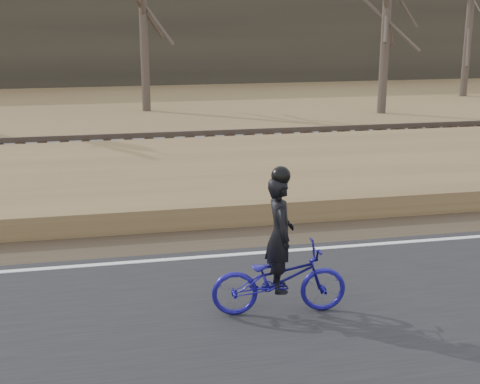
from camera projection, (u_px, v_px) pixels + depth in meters
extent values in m
cube|color=#383328|center=(34.00, 31.00, 37.80)|extent=(120.00, 4.00, 6.00)
imported|color=navy|center=(279.00, 279.00, 9.24)|extent=(1.93, 0.81, 0.99)
imported|color=black|center=(280.00, 234.00, 9.06)|extent=(0.43, 0.61, 1.60)
sphere|color=black|center=(281.00, 176.00, 8.85)|extent=(0.26, 0.26, 0.26)
cylinder|color=brown|center=(143.00, 16.00, 27.46)|extent=(0.36, 0.36, 7.86)
cylinder|color=brown|center=(387.00, 15.00, 26.85)|extent=(0.36, 0.36, 7.89)
cylinder|color=brown|center=(470.00, 17.00, 32.41)|extent=(0.36, 0.36, 7.67)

